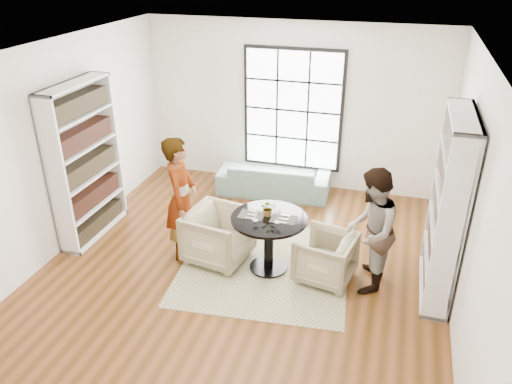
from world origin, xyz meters
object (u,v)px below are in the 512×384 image
(pedestal_table, at_px, (269,232))
(wine_glass_left, at_px, (256,212))
(person_right, at_px, (371,231))
(flower_centerpiece, at_px, (268,208))
(sofa, at_px, (274,178))
(armchair_right, at_px, (325,257))
(wine_glass_right, at_px, (277,212))
(armchair_left, at_px, (219,236))
(person_left, at_px, (181,198))

(pedestal_table, relative_size, wine_glass_left, 5.42)
(person_right, height_order, flower_centerpiece, person_right)
(sofa, distance_m, armchair_right, 2.71)
(wine_glass_right, xyz_separation_m, flower_centerpiece, (-0.16, 0.15, -0.04))
(armchair_left, distance_m, armchair_right, 1.54)
(armchair_right, bearing_deg, wine_glass_right, -71.15)
(pedestal_table, height_order, flower_centerpiece, flower_centerpiece)
(armchair_right, distance_m, person_right, 0.75)
(sofa, distance_m, person_right, 3.07)
(pedestal_table, distance_m, wine_glass_left, 0.42)
(pedestal_table, height_order, armchair_right, pedestal_table)
(person_left, height_order, flower_centerpiece, person_left)
(armchair_left, bearing_deg, flower_centerpiece, -79.36)
(sofa, xyz_separation_m, wine_glass_right, (0.68, -2.45, 0.69))
(armchair_left, height_order, person_left, person_left)
(person_left, bearing_deg, armchair_left, -101.86)
(pedestal_table, xyz_separation_m, armchair_left, (-0.75, 0.03, -0.21))
(armchair_right, relative_size, wine_glass_right, 3.48)
(pedestal_table, bearing_deg, person_left, 178.62)
(person_left, bearing_deg, wine_glass_right, -107.05)
(pedestal_table, relative_size, armchair_left, 1.21)
(sofa, height_order, person_right, person_right)
(pedestal_table, bearing_deg, sofa, 103.08)
(wine_glass_left, bearing_deg, wine_glass_right, 7.15)
(person_right, relative_size, wine_glass_left, 8.82)
(pedestal_table, relative_size, wine_glass_right, 4.86)
(armchair_left, distance_m, wine_glass_right, 1.07)
(pedestal_table, relative_size, sofa, 0.52)
(person_right, bearing_deg, person_left, -87.83)
(wine_glass_right, bearing_deg, person_right, 4.46)
(person_right, bearing_deg, sofa, -138.35)
(flower_centerpiece, bearing_deg, pedestal_table, -62.66)
(armchair_right, height_order, wine_glass_right, wine_glass_right)
(wine_glass_right, relative_size, flower_centerpiece, 0.95)
(sofa, bearing_deg, flower_centerpiece, 98.90)
(armchair_left, xyz_separation_m, person_left, (-0.55, -0.00, 0.52))
(armchair_right, bearing_deg, wine_glass_left, -71.46)
(sofa, bearing_deg, armchair_left, 81.24)
(pedestal_table, distance_m, armchair_right, 0.83)
(armchair_left, relative_size, flower_centerpiece, 3.82)
(armchair_left, relative_size, person_left, 0.47)
(pedestal_table, height_order, person_left, person_left)
(pedestal_table, relative_size, person_left, 0.57)
(armchair_right, relative_size, flower_centerpiece, 3.30)
(armchair_right, distance_m, wine_glass_left, 1.14)
(person_left, bearing_deg, person_right, -102.65)
(sofa, distance_m, wine_glass_right, 2.63)
(pedestal_table, relative_size, flower_centerpiece, 4.62)
(armchair_left, relative_size, wine_glass_left, 4.48)
(person_right, bearing_deg, wine_glass_right, -82.58)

